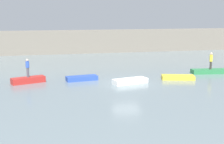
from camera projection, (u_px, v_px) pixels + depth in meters
ground_plane at (126, 83)px, 28.61m from camera, size 120.00×120.00×0.00m
embankment_wall at (89, 42)px, 49.42m from camera, size 80.00×1.20×3.60m
rowboat_red at (28, 80)px, 28.68m from camera, size 3.13×1.83×0.54m
rowboat_blue at (82, 78)px, 29.78m from camera, size 3.04×1.41×0.42m
rowboat_white at (130, 81)px, 28.49m from camera, size 3.35×1.84×0.45m
rowboat_yellow at (178, 77)px, 30.25m from camera, size 3.29×2.05×0.39m
rowboat_green at (210, 71)px, 33.24m from camera, size 4.10×1.60×0.44m
person_blue_shirt at (28, 67)px, 28.46m from camera, size 0.32×0.32×1.67m
person_yellow_shirt at (211, 60)px, 33.01m from camera, size 0.32×0.32×1.76m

